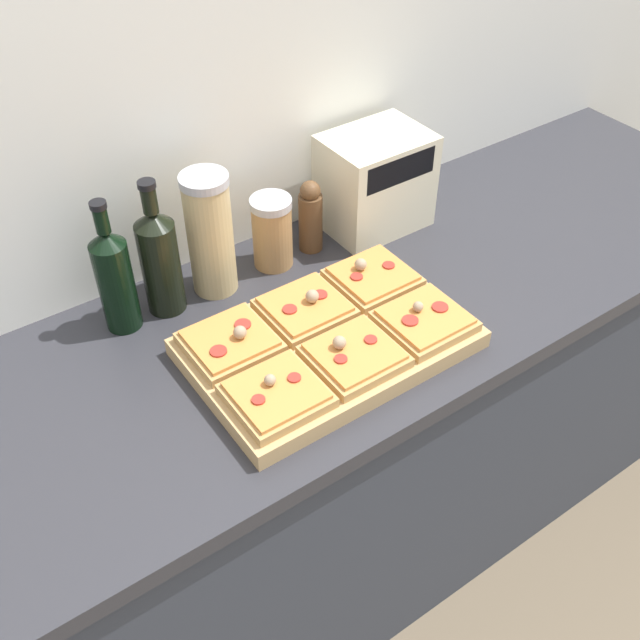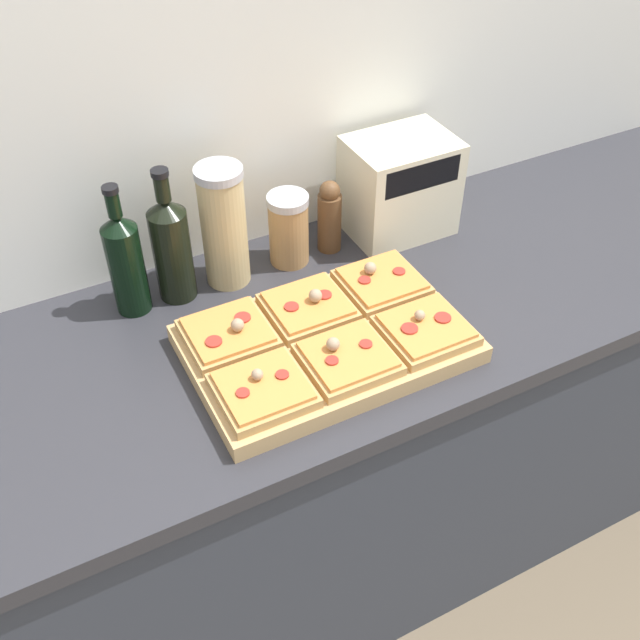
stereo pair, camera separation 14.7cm
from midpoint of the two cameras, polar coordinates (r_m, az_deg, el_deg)
The scene contains 15 objects.
wall_back at distance 1.61m, azimuth -5.64°, elevation 16.17°, with size 6.00×0.06×2.50m.
kitchen_counter at distance 1.87m, azimuth 0.35°, elevation -11.07°, with size 2.63×0.67×0.90m.
cutting_board at distance 1.47m, azimuth 3.38°, elevation -1.95°, with size 0.54×0.35×0.04m, color tan.
pizza_slice_back_left at distance 1.45m, azimuth -4.16°, elevation -1.16°, with size 0.16×0.16×0.05m.
pizza_slice_back_center at distance 1.50m, azimuth 1.87°, elevation 0.91°, with size 0.16×0.16×0.06m.
pizza_slice_back_right at distance 1.58m, azimuth 7.37°, elevation 2.79°, with size 0.16×0.16×0.05m.
pizza_slice_front_left at distance 1.34m, azimuth -1.26°, elevation -5.45°, with size 0.16×0.16×0.05m.
pizza_slice_front_center at distance 1.40m, azimuth 5.10°, elevation -3.03°, with size 0.16×0.16×0.05m.
pizza_slice_front_right at distance 1.48m, azimuth 10.88°, elevation -0.83°, with size 0.16×0.16×0.05m.
olive_oil_bottle at distance 1.54m, azimuth -11.99°, elevation 4.28°, with size 0.07×0.07×0.30m.
wine_bottle at distance 1.56m, azimuth -8.62°, elevation 5.44°, with size 0.08×0.08×0.30m.
grain_jar_tall at distance 1.58m, azimuth -4.71°, elevation 7.03°, with size 0.10×0.10×0.28m.
grain_jar_short at distance 1.66m, azimuth 0.12°, elevation 6.86°, with size 0.09×0.09×0.17m.
pepper_mill at distance 1.70m, azimuth 3.21°, elevation 7.78°, with size 0.05×0.05×0.18m.
toaster_oven at distance 1.77m, azimuth 8.48°, elevation 9.98°, with size 0.26×0.18×0.23m.
Camera 2 is at (-0.47, -0.72, 1.93)m, focal length 42.00 mm.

